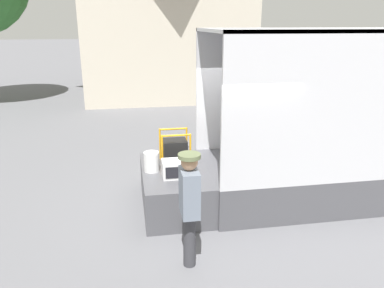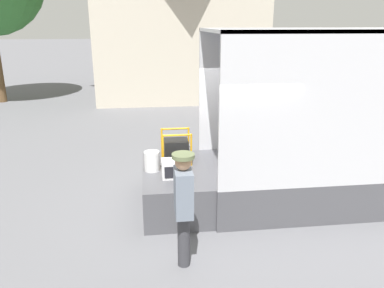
{
  "view_description": "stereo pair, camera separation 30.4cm",
  "coord_description": "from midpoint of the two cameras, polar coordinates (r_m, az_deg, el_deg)",
  "views": [
    {
      "loc": [
        -1.39,
        -6.5,
        3.38
      ],
      "look_at": [
        -0.31,
        -0.2,
        1.3
      ],
      "focal_mm": 35.0,
      "sensor_mm": 36.0,
      "label": 1
    },
    {
      "loc": [
        -1.09,
        -6.55,
        3.38
      ],
      "look_at": [
        -0.31,
        -0.2,
        1.3
      ],
      "focal_mm": 35.0,
      "sensor_mm": 36.0,
      "label": 2
    }
  ],
  "objects": [
    {
      "name": "portable_generator",
      "position": [
        7.35,
        -3.68,
        -1.01
      ],
      "size": [
        0.57,
        0.49,
        0.63
      ],
      "color": "black",
      "rests_on": "tailgate_deck"
    },
    {
      "name": "microwave",
      "position": [
        6.69,
        -3.8,
        -3.79
      ],
      "size": [
        0.48,
        0.37,
        0.3
      ],
      "color": "white",
      "rests_on": "tailgate_deck"
    },
    {
      "name": "ground_plane",
      "position": [
        7.45,
        0.92,
        -8.94
      ],
      "size": [
        160.0,
        160.0,
        0.0
      ],
      "primitive_type": "plane",
      "color": "slate"
    },
    {
      "name": "worker_person",
      "position": [
        5.21,
        -2.09,
        -8.42
      ],
      "size": [
        0.31,
        0.44,
        1.72
      ],
      "color": "#38383D",
      "rests_on": "ground"
    },
    {
      "name": "orange_bucket",
      "position": [
        6.96,
        -7.44,
        -2.72
      ],
      "size": [
        0.28,
        0.28,
        0.37
      ],
      "color": "silver",
      "rests_on": "tailgate_deck"
    },
    {
      "name": "tailgate_deck",
      "position": [
        7.21,
        -3.85,
        -6.65
      ],
      "size": [
        1.22,
        2.1,
        0.75
      ],
      "primitive_type": "cube",
      "color": "#4C4C51",
      "rests_on": "ground"
    },
    {
      "name": "house_backdrop",
      "position": [
        18.61,
        -4.68,
        19.37
      ],
      "size": [
        7.66,
        6.5,
        7.53
      ],
      "color": "beige",
      "rests_on": "ground"
    }
  ]
}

